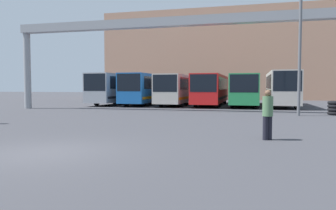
% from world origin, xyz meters
% --- Properties ---
extents(ground_plane, '(200.00, 200.00, 0.00)m').
position_xyz_m(ground_plane, '(0.00, 0.00, 0.00)').
color(ground_plane, '#38383D').
extents(building_backdrop, '(35.32, 12.00, 13.87)m').
position_xyz_m(building_backdrop, '(0.00, 47.36, 6.93)').
color(building_backdrop, tan).
rests_on(building_backdrop, ground).
extents(overhead_gantry, '(27.67, 0.80, 7.35)m').
position_xyz_m(overhead_gantry, '(0.00, 16.88, 6.13)').
color(overhead_gantry, gray).
rests_on(overhead_gantry, ground).
extents(bus_slot_0, '(2.48, 11.65, 3.29)m').
position_xyz_m(bus_slot_0, '(-8.65, 25.88, 1.89)').
color(bus_slot_0, '#999EA5').
rests_on(bus_slot_0, ground).
extents(bus_slot_1, '(2.53, 10.14, 3.25)m').
position_xyz_m(bus_slot_1, '(-5.19, 25.12, 1.87)').
color(bus_slot_1, '#1959A5').
rests_on(bus_slot_1, ground).
extents(bus_slot_2, '(2.48, 11.22, 3.13)m').
position_xyz_m(bus_slot_2, '(-1.73, 25.66, 1.80)').
color(bus_slot_2, beige).
rests_on(bus_slot_2, ground).
extents(bus_slot_3, '(2.58, 12.16, 3.13)m').
position_xyz_m(bus_slot_3, '(1.73, 26.13, 1.80)').
color(bus_slot_3, red).
rests_on(bus_slot_3, ground).
extents(bus_slot_4, '(2.61, 11.95, 3.09)m').
position_xyz_m(bus_slot_4, '(5.19, 26.03, 1.78)').
color(bus_slot_4, '#268C4C').
rests_on(bus_slot_4, ground).
extents(bus_slot_5, '(2.46, 11.96, 3.35)m').
position_xyz_m(bus_slot_5, '(8.65, 26.04, 1.93)').
color(bus_slot_5, beige).
rests_on(bus_slot_5, ground).
extents(pedestrian_far_center, '(0.38, 0.38, 1.82)m').
position_xyz_m(pedestrian_far_center, '(6.42, 4.07, 0.97)').
color(pedestrian_far_center, black).
rests_on(pedestrian_far_center, ground).
extents(tire_stack, '(1.04, 1.04, 0.96)m').
position_xyz_m(tire_stack, '(11.43, 16.29, 0.48)').
color(tire_stack, black).
rests_on(tire_stack, ground).
extents(lamp_post, '(0.36, 0.36, 8.10)m').
position_xyz_m(lamp_post, '(8.88, 14.99, 4.41)').
color(lamp_post, '#595B60').
rests_on(lamp_post, ground).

